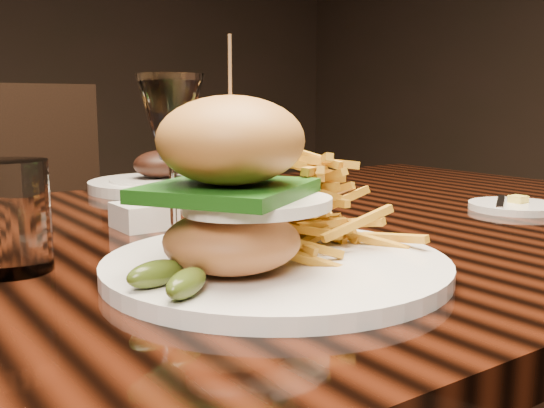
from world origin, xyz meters
TOP-DOWN VIEW (x-y plane):
  - dining_table at (0.00, 0.00)m, footprint 1.60×0.90m
  - burger_plate at (-0.04, -0.20)m, footprint 0.33×0.33m
  - side_saucer at (0.45, -0.12)m, footprint 0.13×0.13m
  - ramekin at (-0.05, 0.07)m, footprint 0.08×0.08m
  - wine_glass at (-0.09, -0.08)m, footprint 0.07×0.07m
  - water_tumbler at (-0.24, -0.05)m, footprint 0.08×0.08m
  - far_dish at (0.11, 0.37)m, footprint 0.26×0.26m
  - chair_far at (0.03, 0.89)m, footprint 0.54×0.54m

SIDE VIEW (x-z plane):
  - chair_far at x=0.03m, z-range 0.06..1.01m
  - dining_table at x=0.00m, z-range 0.30..1.05m
  - side_saucer at x=0.45m, z-range 0.75..0.77m
  - ramekin at x=-0.05m, z-range 0.75..0.78m
  - far_dish at x=0.11m, z-range 0.72..0.81m
  - water_tumbler at x=-0.24m, z-range 0.75..0.86m
  - burger_plate at x=-0.04m, z-range 0.70..0.92m
  - wine_glass at x=-0.09m, z-range 0.79..0.98m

